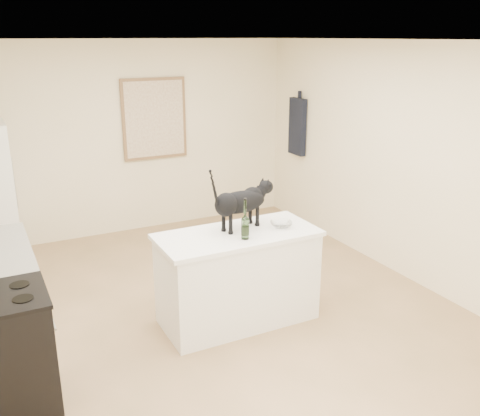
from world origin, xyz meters
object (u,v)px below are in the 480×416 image
at_px(stove, 9,355).
at_px(wine_bottle, 245,221).
at_px(glass_bowl, 281,225).
at_px(black_cat, 240,205).

xyz_separation_m(stove, wine_bottle, (2.04, 0.24, 0.62)).
distance_m(wine_bottle, glass_bowl, 0.48).
relative_size(stove, black_cat, 1.34).
height_order(black_cat, wine_bottle, black_cat).
bearing_deg(stove, glass_bowl, 8.04).
bearing_deg(wine_bottle, stove, -173.43).
xyz_separation_m(stove, black_cat, (2.12, 0.49, 0.68)).
distance_m(black_cat, wine_bottle, 0.28).
relative_size(black_cat, wine_bottle, 2.01).
distance_m(stove, wine_bottle, 2.15).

